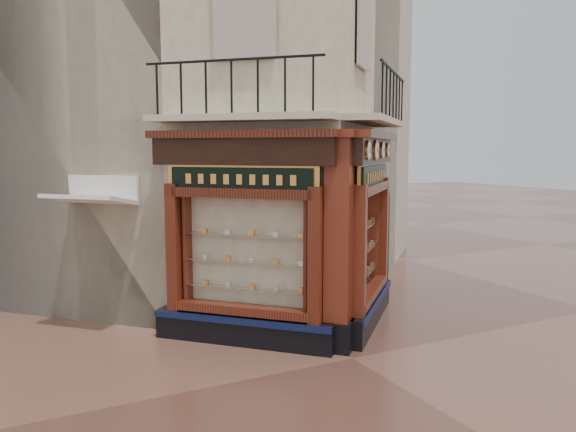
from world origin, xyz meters
TOP-DOWN VIEW (x-y plane):
  - ground at (0.00, 0.00)m, footprint 80.00×80.00m
  - main_building at (0.00, 6.16)m, footprint 11.31×11.31m
  - neighbour_left at (-2.47, 8.63)m, footprint 11.31×11.31m
  - neighbour_right at (2.47, 8.63)m, footprint 11.31×11.31m
  - shopfront_left at (-1.41, 1.57)m, footprint 2.86×2.86m
  - shopfront_right at (1.41, 1.57)m, footprint 2.86×2.86m
  - corner_pilaster at (0.00, 0.50)m, footprint 0.85×0.85m
  - balcony at (0.00, 1.49)m, footprint 5.94×2.97m
  - clock_a at (0.59, 0.49)m, footprint 0.29×0.29m
  - clock_b at (1.20, 1.10)m, footprint 0.31×0.31m
  - clock_c at (1.80, 1.70)m, footprint 0.28×0.28m
  - clock_d at (2.36, 2.25)m, footprint 0.26×0.26m
  - awning at (-3.80, 3.60)m, footprint 1.84×1.84m
  - signboard_left at (-1.46, 1.51)m, footprint 2.13×2.13m
  - signboard_right at (1.46, 1.51)m, footprint 2.18×2.18m

SIDE VIEW (x-z plane):
  - ground at x=0.00m, z-range 0.00..0.00m
  - awning at x=-3.80m, z-range -0.13..0.13m
  - corner_pilaster at x=0.00m, z-range -0.04..3.94m
  - shopfront_left at x=-1.41m, z-range -0.01..3.97m
  - shopfront_right at x=1.41m, z-range -0.01..3.97m
  - signboard_right at x=1.46m, z-range 2.81..3.39m
  - signboard_left at x=-1.46m, z-range 2.82..3.38m
  - clock_b at x=1.20m, z-range 3.42..3.82m
  - clock_c at x=1.80m, z-range 3.44..3.80m
  - clock_a at x=0.59m, z-range 3.44..3.80m
  - clock_d at x=2.36m, z-range 3.46..3.78m
  - balcony at x=0.00m, z-range 3.70..4.73m
  - neighbour_left at x=-2.47m, z-range 0.00..11.00m
  - neighbour_right at x=2.47m, z-range 0.00..11.00m
  - main_building at x=0.00m, z-range 0.00..12.00m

